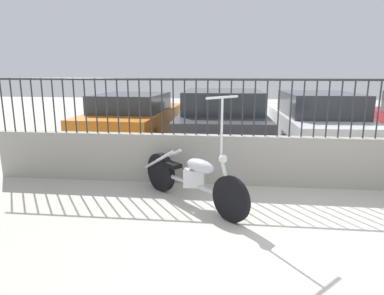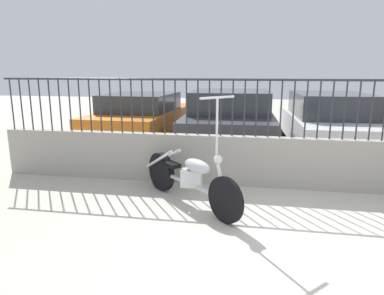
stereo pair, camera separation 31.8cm
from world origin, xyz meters
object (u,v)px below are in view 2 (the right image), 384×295
Objects in this scene: car_dark_grey at (230,120)px; car_orange at (143,118)px; car_white at (327,121)px; motorcycle_silver at (186,176)px.

car_orange is at bearing 76.89° from car_dark_grey.
car_dark_grey is at bearing -98.91° from car_orange.
car_orange is 0.89× the size of car_white.
motorcycle_silver reaches higher than car_white.
car_dark_grey reaches higher than car_orange.
motorcycle_silver is 0.35× the size of car_white.
motorcycle_silver is 4.65m from car_white.
car_white is (4.49, -0.02, 0.02)m from car_orange.
car_white is at bearing -87.82° from car_orange.
car_dark_grey is at bearing 127.07° from motorcycle_silver.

